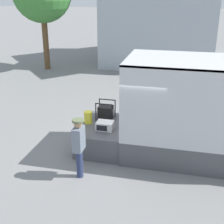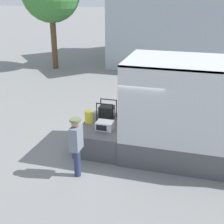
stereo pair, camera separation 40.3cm
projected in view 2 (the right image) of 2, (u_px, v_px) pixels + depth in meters
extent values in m
plane|color=gray|center=(126.00, 148.00, 10.25)|extent=(160.00, 160.00, 0.00)
cube|color=#4C4C51|center=(197.00, 147.00, 9.54)|extent=(4.43, 2.34, 0.76)
cube|color=silver|center=(203.00, 88.00, 10.00)|extent=(4.43, 0.06, 2.28)
cube|color=silver|center=(201.00, 114.00, 7.96)|extent=(4.43, 0.06, 2.28)
cube|color=silver|center=(206.00, 62.00, 8.57)|extent=(4.43, 2.34, 0.06)
cylinder|color=orange|center=(171.00, 119.00, 10.08)|extent=(0.31, 0.31, 0.39)
cube|color=olive|center=(180.00, 134.00, 9.09)|extent=(0.44, 0.32, 0.35)
cube|color=#4C4C51|center=(105.00, 135.00, 10.29)|extent=(1.46, 2.22, 0.76)
cube|color=white|center=(105.00, 125.00, 9.77)|extent=(0.52, 0.41, 0.26)
cube|color=black|center=(101.00, 128.00, 9.59)|extent=(0.33, 0.01, 0.18)
cube|color=black|center=(107.00, 112.00, 10.53)|extent=(0.47, 0.39, 0.45)
cylinder|color=slate|center=(112.00, 112.00, 10.47)|extent=(0.18, 0.22, 0.22)
cylinder|color=black|center=(97.00, 112.00, 10.36)|extent=(0.04, 0.04, 0.63)
cylinder|color=black|center=(113.00, 113.00, 10.22)|extent=(0.04, 0.04, 0.63)
cylinder|color=black|center=(101.00, 107.00, 10.77)|extent=(0.04, 0.04, 0.63)
cylinder|color=black|center=(116.00, 108.00, 10.63)|extent=(0.04, 0.04, 0.63)
cylinder|color=black|center=(105.00, 104.00, 10.18)|extent=(0.55, 0.04, 0.04)
cylinder|color=black|center=(109.00, 100.00, 10.59)|extent=(0.55, 0.04, 0.04)
cylinder|color=yellow|center=(89.00, 117.00, 10.24)|extent=(0.27, 0.27, 0.40)
cylinder|color=navy|center=(77.00, 163.00, 8.59)|extent=(0.18, 0.18, 0.84)
cube|color=slate|center=(76.00, 138.00, 8.31)|extent=(0.24, 0.44, 0.66)
sphere|color=tan|center=(75.00, 123.00, 8.15)|extent=(0.23, 0.23, 0.23)
cylinder|color=#606B47|center=(75.00, 120.00, 8.12)|extent=(0.31, 0.31, 0.06)
cube|color=#A8B2BC|center=(170.00, 16.00, 21.56)|extent=(7.11, 7.69, 6.23)
cylinder|color=brown|center=(54.00, 45.00, 19.98)|extent=(0.36, 0.36, 3.06)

